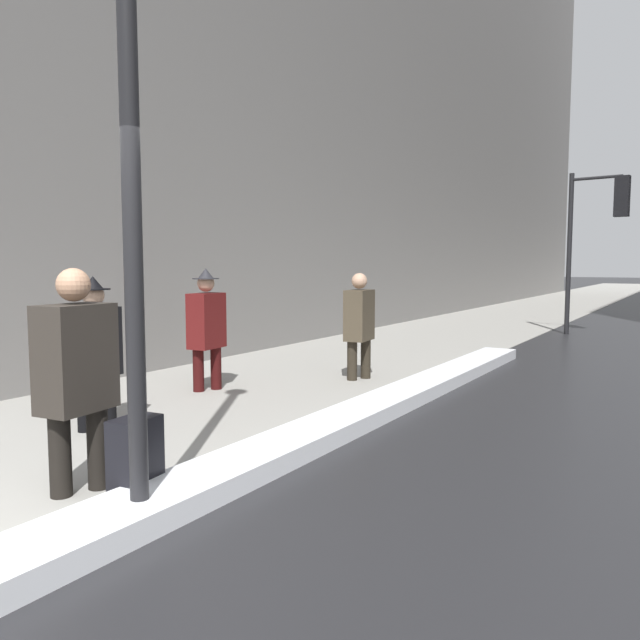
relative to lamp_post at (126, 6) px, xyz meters
The scene contains 10 objects.
sidewalk_slab 14.67m from the lamp_post, 98.74° to the left, with size 4.00×80.00×0.01m.
snow_bank_curb 4.72m from the lamp_post, 90.21° to the left, with size 0.54×9.68×0.17m.
building_facade_left 21.33m from the lamp_post, 110.55° to the left, with size 6.00×36.00×18.60m.
lamp_post is the anchor object (origin of this frame).
traffic_light_near 12.90m from the lamp_post, 85.71° to the left, with size 1.31×0.33×3.76m.
pedestrian_nearside 2.43m from the lamp_post, 169.51° to the left, with size 0.37×0.56×1.64m.
pedestrian_trailing 3.43m from the lamp_post, 147.20° to the left, with size 0.33×0.50×1.55m.
pedestrian_in_fedora 4.81m from the lamp_post, 126.00° to the left, with size 0.34×0.52×1.61m.
pedestrian_in_glasses 5.77m from the lamp_post, 102.58° to the left, with size 0.35×0.53×1.54m.
rolling_suitcase 2.94m from the lamp_post, 141.05° to the left, with size 0.26×0.38×0.95m.
Camera 1 is at (3.20, -1.84, 1.67)m, focal length 35.00 mm.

